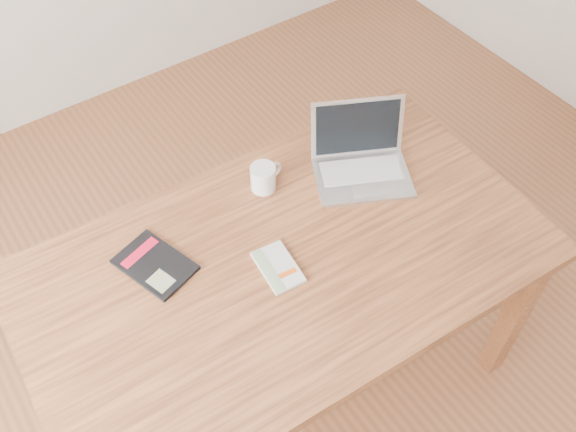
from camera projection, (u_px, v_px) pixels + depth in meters
room at (327, 108)px, 1.34m from camera, size 4.04×4.04×2.70m
desk at (286, 277)px, 1.90m from camera, size 1.54×0.93×0.75m
white_guidebook at (278, 267)px, 1.81m from camera, size 0.11×0.17×0.01m
black_guidebook at (155, 265)px, 1.82m from camera, size 0.20×0.25×0.01m
laptop at (361, 159)px, 2.03m from camera, size 0.38×0.36×0.21m
coffee_mug at (264, 177)px, 1.98m from camera, size 0.12×0.08×0.09m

